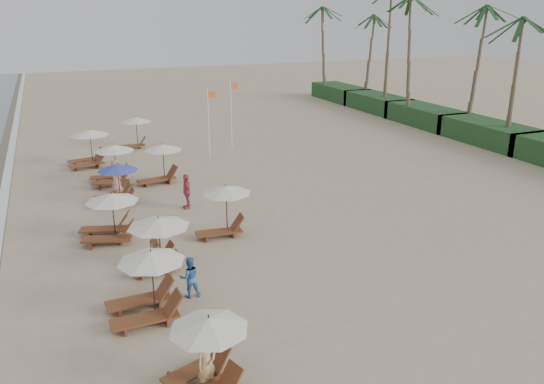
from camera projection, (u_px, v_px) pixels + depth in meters
name	position (u px, v px, depth m)	size (l,w,h in m)	color
ground	(316.00, 281.00, 20.02)	(160.00, 160.00, 0.00)	tan
shrub_hedge	(489.00, 133.00, 40.48)	(3.20, 53.00, 1.60)	#193D1C
palm_row	(495.00, 5.00, 38.32)	(7.00, 52.00, 12.30)	brown
lounger_station_0	(203.00, 353.00, 14.03)	(2.43, 2.20, 2.09)	brown
lounger_station_1	(144.00, 288.00, 17.41)	(2.70, 2.20, 2.28)	brown
lounger_station_2	(155.00, 240.00, 20.61)	(2.50, 2.40, 2.08)	brown
lounger_station_3	(107.00, 218.00, 23.37)	(2.76, 2.53, 2.08)	brown
lounger_station_4	(115.00, 184.00, 27.77)	(2.43, 2.10, 2.10)	brown
lounger_station_5	(111.00, 166.00, 30.87)	(2.71, 2.28, 2.30)	brown
lounger_station_6	(87.00, 149.00, 34.43)	(2.85, 2.45, 2.36)	brown
inland_station_0	(223.00, 207.00, 23.72)	(2.76, 2.24, 2.22)	brown
inland_station_1	(159.00, 162.00, 31.04)	(2.89, 2.24, 2.22)	brown
inland_station_2	(134.00, 128.00, 39.00)	(2.59, 2.24, 2.22)	brown
beachgoer_near	(206.00, 363.00, 14.06)	(0.59, 0.39, 1.61)	tan
beachgoer_mid_a	(190.00, 277.00, 18.73)	(0.73, 0.57, 1.50)	#386BA9
beachgoer_mid_b	(157.00, 245.00, 21.18)	(1.04, 0.60, 1.61)	brown
beachgoer_far_a	(187.00, 191.00, 27.13)	(1.06, 0.44, 1.81)	#BC4B5D
beachgoer_far_b	(116.00, 176.00, 29.58)	(0.89, 0.58, 1.82)	#AF715F
flag_pole_near	(209.00, 120.00, 35.97)	(0.60, 0.08, 4.68)	silver
flag_pole_far	(231.00, 111.00, 38.53)	(0.60, 0.08, 4.87)	silver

